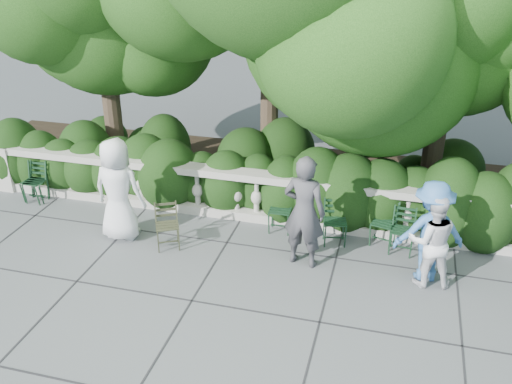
% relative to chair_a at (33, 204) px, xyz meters
% --- Properties ---
extents(ground, '(90.00, 90.00, 0.00)m').
position_rel_chair_a_xyz_m(ground, '(4.85, -1.24, 0.00)').
color(ground, '#4B4E52').
rests_on(ground, ground).
extents(balustrade, '(12.00, 0.44, 1.00)m').
position_rel_chair_a_xyz_m(balustrade, '(4.85, 0.56, 0.49)').
color(balustrade, '#9E998E').
rests_on(balustrade, ground).
extents(shrub_hedge, '(15.00, 2.60, 1.70)m').
position_rel_chair_a_xyz_m(shrub_hedge, '(4.85, 1.76, 0.00)').
color(shrub_hedge, black).
rests_on(shrub_hedge, ground).
extents(tree_canopy, '(15.04, 6.52, 6.78)m').
position_rel_chair_a_xyz_m(tree_canopy, '(5.54, 1.96, 3.96)').
color(tree_canopy, '#3F3023').
rests_on(tree_canopy, ground).
extents(chair_a, '(0.48, 0.51, 0.84)m').
position_rel_chair_a_xyz_m(chair_a, '(0.00, 0.00, 0.00)').
color(chair_a, black).
rests_on(chair_a, ground).
extents(chair_b, '(0.52, 0.55, 0.84)m').
position_rel_chair_a_xyz_m(chair_b, '(0.05, 0.02, 0.00)').
color(chair_b, black).
rests_on(chair_b, ground).
extents(chair_c, '(0.53, 0.56, 0.84)m').
position_rel_chair_a_xyz_m(chair_c, '(6.27, -0.09, 0.00)').
color(chair_c, black).
rests_on(chair_c, ground).
extents(chair_d, '(0.47, 0.51, 0.84)m').
position_rel_chair_a_xyz_m(chair_d, '(7.41, -0.10, 0.00)').
color(chair_d, black).
rests_on(chair_d, ground).
extents(chair_e, '(0.46, 0.50, 0.84)m').
position_rel_chair_a_xyz_m(chair_e, '(5.20, 0.09, 0.00)').
color(chair_e, black).
rests_on(chair_e, ground).
extents(chair_f, '(0.54, 0.57, 0.84)m').
position_rel_chair_a_xyz_m(chair_f, '(7.05, 0.08, 0.00)').
color(chair_f, black).
rests_on(chair_f, ground).
extents(chair_weathered, '(0.61, 0.63, 0.84)m').
position_rel_chair_a_xyz_m(chair_weathered, '(3.46, -0.99, 0.00)').
color(chair_weathered, black).
rests_on(chair_weathered, ground).
extents(person_businessman, '(0.96, 0.64, 1.92)m').
position_rel_chair_a_xyz_m(person_businessman, '(2.42, -0.71, 0.96)').
color(person_businessman, silver).
rests_on(person_businessman, ground).
extents(person_woman_grey, '(0.79, 0.59, 1.98)m').
position_rel_chair_a_xyz_m(person_woman_grey, '(5.80, -0.72, 0.99)').
color(person_woman_grey, '#3E3D41').
rests_on(person_woman_grey, ground).
extents(person_casual_man, '(0.86, 0.72, 1.57)m').
position_rel_chair_a_xyz_m(person_casual_man, '(7.85, -0.79, 0.79)').
color(person_casual_man, silver).
rests_on(person_casual_man, ground).
extents(person_older_blue, '(1.25, 0.93, 1.73)m').
position_rel_chair_a_xyz_m(person_older_blue, '(7.82, -0.64, 0.86)').
color(person_older_blue, '#3869A8').
rests_on(person_older_blue, ground).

